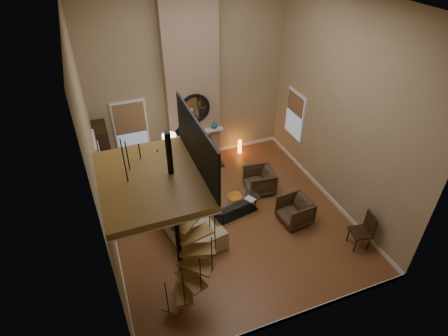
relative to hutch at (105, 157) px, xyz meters
name	(u,v)px	position (x,y,z in m)	size (l,w,h in m)	color
ground	(229,218)	(2.82, -2.76, -0.95)	(6.00, 6.50, 0.01)	#985C31
back_wall	(189,78)	(2.82, 0.49, 1.80)	(6.00, 0.02, 5.50)	tan
front_wall	(305,223)	(2.82, -6.01, 1.80)	(6.00, 0.02, 5.50)	tan
left_wall	(94,156)	(-0.18, -2.76, 1.80)	(0.02, 6.50, 5.50)	tan
right_wall	(341,108)	(5.82, -2.76, 1.80)	(0.02, 6.50, 5.50)	tan
ceiling	(232,0)	(2.82, -2.76, 4.54)	(6.00, 6.50, 0.01)	silver
baseboard_back	(194,155)	(2.82, 0.48, -0.89)	(6.00, 0.02, 0.12)	white
baseboard_front	(288,319)	(2.82, -6.00, -0.89)	(6.00, 0.02, 0.12)	white
baseboard_left	(117,246)	(-0.17, -2.76, -0.89)	(0.02, 6.50, 0.12)	white
baseboard_right	(324,191)	(5.81, -2.76, -0.89)	(0.02, 6.50, 0.12)	white
chimney_breast	(191,81)	(2.82, 0.30, 1.80)	(1.60, 0.38, 5.50)	#A08268
hearth	(200,166)	(2.82, -0.19, -0.93)	(1.50, 0.60, 0.04)	black
firebox	(197,148)	(2.82, 0.10, -0.40)	(0.95, 0.02, 0.72)	black
mantel	(197,133)	(2.82, 0.02, 0.20)	(1.70, 0.18, 0.06)	white
mirror_frame	(195,109)	(2.82, 0.08, 1.00)	(0.94, 0.94, 0.10)	black
mirror_disc	(195,109)	(2.82, 0.09, 1.00)	(0.80, 0.80, 0.01)	white
vase_left	(179,131)	(2.27, 0.06, 0.35)	(0.24, 0.24, 0.25)	black
vase_right	(214,125)	(3.42, 0.06, 0.33)	(0.20, 0.20, 0.21)	#1B575E
window_back	(130,124)	(0.92, 0.46, 0.67)	(1.02, 0.06, 1.52)	white
window_right	(295,114)	(5.79, -0.76, 0.68)	(0.06, 1.02, 1.52)	white
entry_door	(103,173)	(-0.14, -0.96, 0.10)	(0.10, 1.05, 2.16)	white
loft	(157,176)	(0.77, -4.56, 2.29)	(1.70, 2.20, 1.09)	olive
spiral_stair	(178,233)	(1.03, -4.55, 0.83)	(1.47, 1.47, 4.06)	black
hutch	(105,157)	(0.00, 0.00, 0.00)	(0.42, 0.89, 1.99)	black
sofa	(182,212)	(1.58, -2.48, -0.55)	(2.83, 1.11, 0.83)	tan
armchair_near	(262,180)	(4.15, -1.98, -0.60)	(0.80, 0.82, 0.75)	#473321
armchair_far	(297,210)	(4.47, -3.47, -0.60)	(0.77, 0.79, 0.72)	#473321
coffee_table	(235,204)	(3.05, -2.60, -0.67)	(1.39, 0.88, 0.47)	silver
bowl	(235,197)	(3.05, -2.55, -0.45)	(0.38, 0.38, 0.09)	orange
book	(250,200)	(3.40, -2.75, -0.49)	(0.20, 0.27, 0.03)	gray
floor_lamp	(170,144)	(1.80, -0.73, 0.46)	(0.39, 0.39, 1.71)	black
accent_lamp	(240,147)	(4.33, 0.11, -0.70)	(0.13, 0.13, 0.46)	orange
side_chair	(364,229)	(5.51, -4.82, -0.42)	(0.52, 0.52, 0.98)	black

